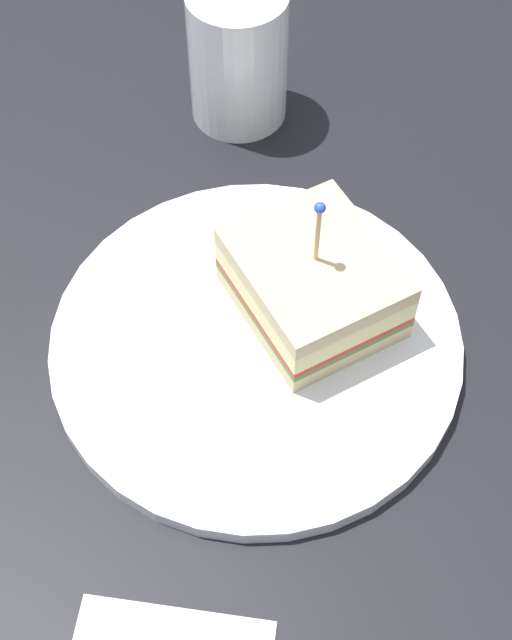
{
  "coord_description": "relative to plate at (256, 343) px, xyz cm",
  "views": [
    {
      "loc": [
        28.54,
        13.85,
        49.99
      ],
      "look_at": [
        0.0,
        0.0,
        3.25
      ],
      "focal_mm": 50.98,
      "sensor_mm": 36.0,
      "label": 1
    }
  ],
  "objects": [
    {
      "name": "ground_plane",
      "position": [
        0.0,
        0.0,
        -1.63
      ],
      "size": [
        113.7,
        113.7,
        2.0
      ],
      "primitive_type": "cube",
      "color": "black"
    },
    {
      "name": "plate",
      "position": [
        0.0,
        0.0,
        0.0
      ],
      "size": [
        26.51,
        26.51,
        1.25
      ],
      "primitive_type": "cylinder",
      "color": "white",
      "rests_on": "ground_plane"
    },
    {
      "name": "sandwich_half_center",
      "position": [
        -3.8,
        2.19,
        3.16
      ],
      "size": [
        13.01,
        13.37,
        10.07
      ],
      "color": "beige",
      "rests_on": "plate"
    },
    {
      "name": "drink_glass",
      "position": [
        -19.46,
        -10.92,
        4.34
      ],
      "size": [
        7.41,
        7.41,
        10.68
      ],
      "color": "gold",
      "rests_on": "ground_plane"
    }
  ]
}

